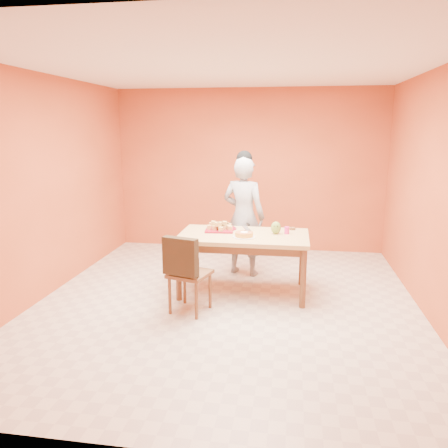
% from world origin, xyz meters
% --- Properties ---
extents(floor, '(5.00, 5.00, 0.00)m').
position_xyz_m(floor, '(0.00, 0.00, 0.00)').
color(floor, beige).
rests_on(floor, ground).
extents(ceiling, '(5.00, 5.00, 0.00)m').
position_xyz_m(ceiling, '(0.00, 0.00, 2.70)').
color(ceiling, white).
rests_on(ceiling, wall_back).
extents(wall_back, '(4.50, 0.00, 4.50)m').
position_xyz_m(wall_back, '(0.00, 2.50, 1.35)').
color(wall_back, '#C8562E').
rests_on(wall_back, floor).
extents(wall_left, '(0.00, 5.00, 5.00)m').
position_xyz_m(wall_left, '(-2.25, 0.00, 1.35)').
color(wall_left, '#C8562E').
rests_on(wall_left, floor).
extents(wall_right, '(0.00, 5.00, 5.00)m').
position_xyz_m(wall_right, '(2.25, 0.00, 1.35)').
color(wall_right, '#C8562E').
rests_on(wall_right, floor).
extents(dining_table, '(1.60, 0.90, 0.76)m').
position_xyz_m(dining_table, '(0.16, 0.39, 0.67)').
color(dining_table, tan).
rests_on(dining_table, floor).
extents(dining_chair, '(0.52, 0.58, 0.91)m').
position_xyz_m(dining_chair, '(-0.37, -0.31, 0.47)').
color(dining_chair, brown).
rests_on(dining_chair, floor).
extents(pastry_pile, '(0.32, 0.32, 0.10)m').
position_xyz_m(pastry_pile, '(-0.17, 0.55, 0.83)').
color(pastry_pile, tan).
rests_on(pastry_pile, pastry_platter).
extents(person, '(0.70, 0.55, 1.67)m').
position_xyz_m(person, '(0.08, 1.11, 0.84)').
color(person, '#9C9D9F').
rests_on(person, floor).
extents(pastry_platter, '(0.38, 0.38, 0.02)m').
position_xyz_m(pastry_platter, '(-0.17, 0.55, 0.77)').
color(pastry_platter, maroon).
rests_on(pastry_platter, dining_table).
extents(red_dinner_plate, '(0.28, 0.28, 0.01)m').
position_xyz_m(red_dinner_plate, '(-0.08, 0.64, 0.77)').
color(red_dinner_plate, maroon).
rests_on(red_dinner_plate, dining_table).
extents(white_cake_plate, '(0.33, 0.33, 0.01)m').
position_xyz_m(white_cake_plate, '(0.18, 0.24, 0.77)').
color(white_cake_plate, white).
rests_on(white_cake_plate, dining_table).
extents(sponge_cake, '(0.29, 0.29, 0.05)m').
position_xyz_m(sponge_cake, '(0.18, 0.24, 0.80)').
color(sponge_cake, '#F1A53E').
rests_on(sponge_cake, white_cake_plate).
extents(cake_server, '(0.15, 0.29, 0.01)m').
position_xyz_m(cake_server, '(0.19, 0.42, 0.83)').
color(cake_server, white).
rests_on(cake_server, sponge_cake).
extents(egg_ornament, '(0.15, 0.13, 0.16)m').
position_xyz_m(egg_ornament, '(0.55, 0.47, 0.84)').
color(egg_ornament, olive).
rests_on(egg_ornament, dining_table).
extents(magenta_glass, '(0.08, 0.08, 0.09)m').
position_xyz_m(magenta_glass, '(0.69, 0.50, 0.80)').
color(magenta_glass, '#DA207D').
rests_on(magenta_glass, dining_table).
extents(checker_tin, '(0.10, 0.10, 0.03)m').
position_xyz_m(checker_tin, '(0.75, 0.74, 0.77)').
color(checker_tin, '#35210E').
rests_on(checker_tin, dining_table).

